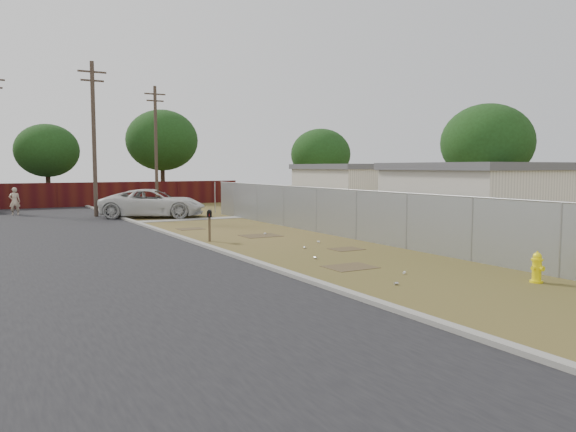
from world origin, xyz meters
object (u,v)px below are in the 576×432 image
fire_hydrant (537,268)px  mailbox (209,216)px  pedestrian (15,201)px  pickup_truck (153,203)px

fire_hydrant → mailbox: mailbox is taller
mailbox → fire_hydrant: bearing=-69.6°
fire_hydrant → pedestrian: 30.20m
mailbox → pedestrian: pedestrian is taller
fire_hydrant → pickup_truck: bearing=97.9°
fire_hydrant → pickup_truck: (-3.21, 23.08, 0.45)m
fire_hydrant → mailbox: size_ratio=0.64×
pedestrian → fire_hydrant: bearing=115.5°
mailbox → pedestrian: 17.91m
pickup_truck → pedestrian: pedestrian is taller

